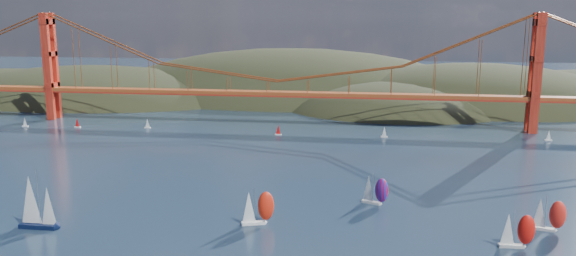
{
  "coord_description": "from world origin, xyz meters",
  "views": [
    {
      "loc": [
        45.29,
        -91.3,
        53.41
      ],
      "look_at": [
        18.42,
        90.0,
        16.73
      ],
      "focal_mm": 35.0,
      "sensor_mm": 36.0,
      "label": 1
    }
  ],
  "objects_px": {
    "racer_rwb": "(375,190)",
    "racer_1": "(517,230)",
    "racer_2": "(548,214)",
    "sloop_navy": "(36,203)",
    "racer_0": "(257,207)"
  },
  "relations": [
    {
      "from": "racer_0",
      "to": "racer_2",
      "type": "relative_size",
      "value": 1.08
    },
    {
      "from": "racer_2",
      "to": "racer_rwb",
      "type": "xyz_separation_m",
      "value": [
        -43.25,
        14.29,
        -0.05
      ]
    },
    {
      "from": "racer_1",
      "to": "racer_2",
      "type": "xyz_separation_m",
      "value": [
        10.53,
        12.27,
        0.0
      ]
    },
    {
      "from": "racer_rwb",
      "to": "sloop_navy",
      "type": "bearing_deg",
      "value": -136.29
    },
    {
      "from": "sloop_navy",
      "to": "racer_1",
      "type": "distance_m",
      "value": 118.41
    },
    {
      "from": "racer_0",
      "to": "racer_1",
      "type": "relative_size",
      "value": 1.08
    },
    {
      "from": "racer_2",
      "to": "racer_1",
      "type": "bearing_deg",
      "value": -117.25
    },
    {
      "from": "racer_rwb",
      "to": "racer_1",
      "type": "bearing_deg",
      "value": -15.64
    },
    {
      "from": "racer_1",
      "to": "racer_rwb",
      "type": "bearing_deg",
      "value": 139.07
    },
    {
      "from": "racer_0",
      "to": "racer_1",
      "type": "height_order",
      "value": "racer_0"
    },
    {
      "from": "sloop_navy",
      "to": "racer_rwb",
      "type": "distance_m",
      "value": 91.25
    },
    {
      "from": "sloop_navy",
      "to": "racer_2",
      "type": "relative_size",
      "value": 1.66
    },
    {
      "from": "racer_0",
      "to": "racer_rwb",
      "type": "bearing_deg",
      "value": 16.37
    },
    {
      "from": "racer_1",
      "to": "sloop_navy",
      "type": "bearing_deg",
      "value": -179.42
    },
    {
      "from": "racer_rwb",
      "to": "racer_0",
      "type": "bearing_deg",
      "value": -122.22
    }
  ]
}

